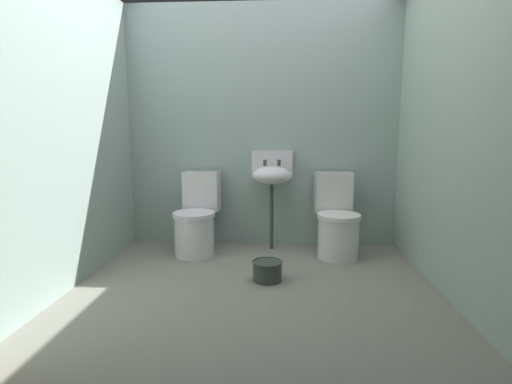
{
  "coord_description": "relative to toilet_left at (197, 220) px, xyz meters",
  "views": [
    {
      "loc": [
        0.18,
        -2.74,
        1.17
      ],
      "look_at": [
        0.0,
        0.32,
        0.7
      ],
      "focal_mm": 27.22,
      "sensor_mm": 36.0,
      "label": 1
    }
  ],
  "objects": [
    {
      "name": "wall_right",
      "position": [
        2.05,
        -0.82,
        0.9
      ],
      "size": [
        0.1,
        2.74,
        2.44
      ],
      "primitive_type": "cube",
      "color": "#95AC9C",
      "rests_on": "ground"
    },
    {
      "name": "sink",
      "position": [
        0.73,
        0.19,
        0.43
      ],
      "size": [
        0.42,
        0.35,
        0.99
      ],
      "color": "#353F36",
      "rests_on": "ground"
    },
    {
      "name": "wall_left",
      "position": [
        -0.81,
        -0.82,
        0.9
      ],
      "size": [
        0.1,
        2.74,
        2.44
      ],
      "primitive_type": "cube",
      "color": "#96ABA4",
      "rests_on": "ground"
    },
    {
      "name": "wall_back",
      "position": [
        0.62,
        0.4,
        0.9
      ],
      "size": [
        3.16,
        0.1,
        2.44
      ],
      "primitive_type": "cube",
      "color": "#91A6A1",
      "rests_on": "ground"
    },
    {
      "name": "bucket",
      "position": [
        0.71,
        -0.7,
        -0.24
      ],
      "size": [
        0.25,
        0.25,
        0.16
      ],
      "color": "#353F36",
      "rests_on": "ground"
    },
    {
      "name": "ground_plane",
      "position": [
        0.62,
        -0.92,
        -0.36
      ],
      "size": [
        3.16,
        2.94,
        0.08
      ],
      "primitive_type": "cube",
      "color": "gray"
    },
    {
      "name": "toilet_left",
      "position": [
        0.0,
        0.0,
        0.0
      ],
      "size": [
        0.43,
        0.61,
        0.78
      ],
      "rotation": [
        0.0,
        0.0,
        3.08
      ],
      "color": "white",
      "rests_on": "ground"
    },
    {
      "name": "toilet_right",
      "position": [
        1.36,
        -0.0,
        0.0
      ],
      "size": [
        0.42,
        0.61,
        0.78
      ],
      "rotation": [
        0.0,
        0.0,
        3.2
      ],
      "color": "white",
      "rests_on": "ground"
    }
  ]
}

